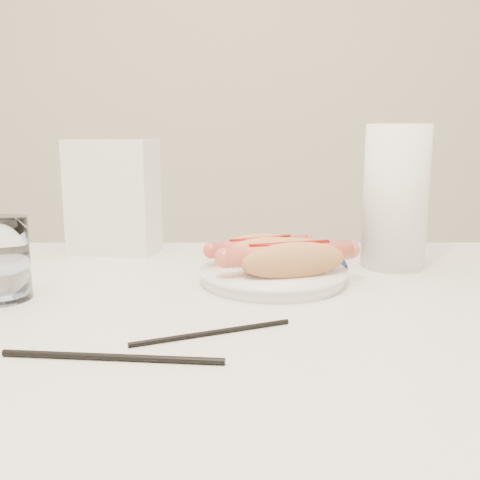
{
  "coord_description": "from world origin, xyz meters",
  "views": [
    {
      "loc": [
        0.08,
        -0.69,
        0.97
      ],
      "look_at": [
        0.09,
        0.07,
        0.82
      ],
      "focal_mm": 40.06,
      "sensor_mm": 36.0,
      "label": 1
    }
  ],
  "objects_px": {
    "hotdog_left": "(260,250)",
    "plate": "(273,277)",
    "paper_towel_roll": "(395,197)",
    "napkin_box": "(113,197)",
    "table": "(178,343)",
    "hotdog_right": "(289,259)"
  },
  "relations": [
    {
      "from": "table",
      "to": "hotdog_left",
      "type": "xyz_separation_m",
      "value": [
        0.12,
        0.14,
        0.1
      ]
    },
    {
      "from": "napkin_box",
      "to": "paper_towel_roll",
      "type": "xyz_separation_m",
      "value": [
        0.5,
        -0.12,
        0.01
      ]
    },
    {
      "from": "hotdog_right",
      "to": "plate",
      "type": "bearing_deg",
      "value": 114.13
    },
    {
      "from": "plate",
      "to": "table",
      "type": "bearing_deg",
      "value": -145.9
    },
    {
      "from": "hotdog_right",
      "to": "paper_towel_roll",
      "type": "distance_m",
      "value": 0.24
    },
    {
      "from": "napkin_box",
      "to": "paper_towel_roll",
      "type": "bearing_deg",
      "value": -1.57
    },
    {
      "from": "hotdog_right",
      "to": "paper_towel_roll",
      "type": "bearing_deg",
      "value": 18.24
    },
    {
      "from": "hotdog_left",
      "to": "hotdog_right",
      "type": "relative_size",
      "value": 0.84
    },
    {
      "from": "table",
      "to": "hotdog_right",
      "type": "height_order",
      "value": "hotdog_right"
    },
    {
      "from": "plate",
      "to": "paper_towel_roll",
      "type": "xyz_separation_m",
      "value": [
        0.21,
        0.1,
        0.11
      ]
    },
    {
      "from": "hotdog_left",
      "to": "paper_towel_roll",
      "type": "distance_m",
      "value": 0.25
    },
    {
      "from": "table",
      "to": "napkin_box",
      "type": "distance_m",
      "value": 0.38
    },
    {
      "from": "hotdog_right",
      "to": "napkin_box",
      "type": "height_order",
      "value": "napkin_box"
    },
    {
      "from": "napkin_box",
      "to": "paper_towel_roll",
      "type": "height_order",
      "value": "paper_towel_roll"
    },
    {
      "from": "table",
      "to": "plate",
      "type": "height_order",
      "value": "plate"
    },
    {
      "from": "hotdog_right",
      "to": "napkin_box",
      "type": "distance_m",
      "value": 0.4
    },
    {
      "from": "paper_towel_roll",
      "to": "plate",
      "type": "bearing_deg",
      "value": -153.98
    },
    {
      "from": "plate",
      "to": "paper_towel_roll",
      "type": "height_order",
      "value": "paper_towel_roll"
    },
    {
      "from": "napkin_box",
      "to": "plate",
      "type": "bearing_deg",
      "value": -25.6
    },
    {
      "from": "hotdog_left",
      "to": "plate",
      "type": "bearing_deg",
      "value": -94.16
    },
    {
      "from": "table",
      "to": "paper_towel_roll",
      "type": "bearing_deg",
      "value": 29.35
    },
    {
      "from": "hotdog_left",
      "to": "napkin_box",
      "type": "relative_size",
      "value": 0.77
    }
  ]
}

